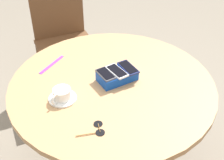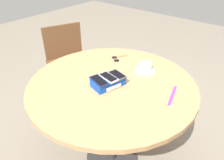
{
  "view_description": "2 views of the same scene",
  "coord_description": "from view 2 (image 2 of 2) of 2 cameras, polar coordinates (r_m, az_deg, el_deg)",
  "views": [
    {
      "loc": [
        0.92,
        0.9,
        1.73
      ],
      "look_at": [
        0.0,
        0.0,
        0.76
      ],
      "focal_mm": 50.0,
      "sensor_mm": 36.0,
      "label": 1
    },
    {
      "loc": [
        -0.91,
        -0.74,
        1.5
      ],
      "look_at": [
        0.0,
        0.0,
        0.76
      ],
      "focal_mm": 35.0,
      "sensor_mm": 36.0,
      "label": 2
    }
  ],
  "objects": [
    {
      "name": "phone_gray",
      "position": [
        1.37,
        1.39,
        1.41
      ],
      "size": [
        0.09,
        0.13,
        0.01
      ],
      "color": "#515156",
      "rests_on": "phone_box"
    },
    {
      "name": "phone_navy",
      "position": [
        1.31,
        -3.46,
        -0.15
      ],
      "size": [
        0.09,
        0.14,
        0.01
      ],
      "color": "navy",
      "rests_on": "phone_box"
    },
    {
      "name": "phone_white",
      "position": [
        1.34,
        -0.9,
        0.71
      ],
      "size": [
        0.08,
        0.14,
        0.01
      ],
      "color": "silver",
      "rests_on": "phone_box"
    },
    {
      "name": "ground_plane",
      "position": [
        1.9,
        -0.0,
        -19.55
      ],
      "size": [
        8.0,
        8.0,
        0.0
      ],
      "primitive_type": "plane",
      "color": "gray"
    },
    {
      "name": "round_table",
      "position": [
        1.46,
        -0.0,
        -4.04
      ],
      "size": [
        1.08,
        1.08,
        0.74
      ],
      "color": "#2D2D2D",
      "rests_on": "ground_plane"
    },
    {
      "name": "lanyard_strap",
      "position": [
        1.33,
        15.49,
        -3.86
      ],
      "size": [
        0.2,
        0.07,
        0.0
      ],
      "primitive_type": "cube",
      "rotation": [
        0.0,
        0.0,
        0.26
      ],
      "color": "purple",
      "rests_on": "round_table"
    },
    {
      "name": "coffee_cup",
      "position": [
        1.53,
        8.7,
        3.55
      ],
      "size": [
        0.12,
        0.09,
        0.06
      ],
      "color": "white",
      "rests_on": "saucer"
    },
    {
      "name": "sunglasses",
      "position": [
        1.69,
        1.11,
        5.61
      ],
      "size": [
        0.14,
        0.09,
        0.01
      ],
      "color": "black",
      "rests_on": "round_table"
    },
    {
      "name": "saucer",
      "position": [
        1.54,
        8.57,
        2.48
      ],
      "size": [
        0.14,
        0.14,
        0.01
      ],
      "primitive_type": "cylinder",
      "color": "white",
      "rests_on": "round_table"
    },
    {
      "name": "chair_near_window",
      "position": [
        2.32,
        -11.14,
        4.39
      ],
      "size": [
        0.54,
        0.54,
        0.8
      ],
      "color": "brown",
      "rests_on": "ground_plane"
    },
    {
      "name": "phone_box",
      "position": [
        1.36,
        -0.92,
        -0.5
      ],
      "size": [
        0.22,
        0.16,
        0.05
      ],
      "color": "#0F42AD",
      "rests_on": "round_table"
    }
  ]
}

